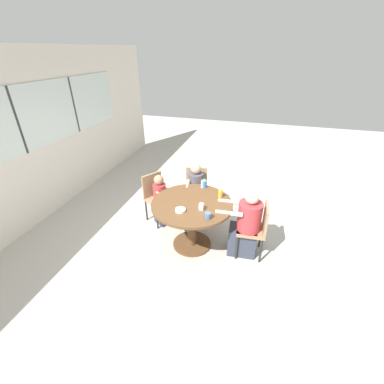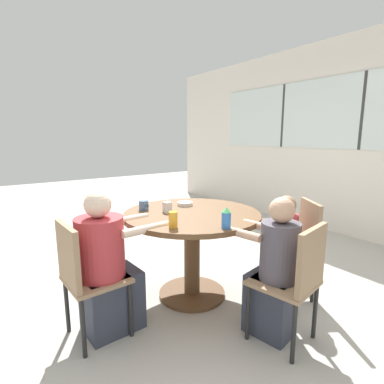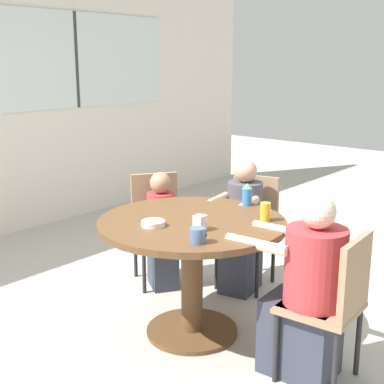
# 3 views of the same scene
# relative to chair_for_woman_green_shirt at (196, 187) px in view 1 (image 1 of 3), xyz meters

# --- Properties ---
(ground_plane) EXTENTS (16.00, 16.00, 0.00)m
(ground_plane) POSITION_rel_chair_for_woman_green_shirt_xyz_m (-0.95, -0.19, -0.52)
(ground_plane) COLOR #B2ADA3
(wall_back_with_windows) EXTENTS (8.40, 0.08, 2.80)m
(wall_back_with_windows) POSITION_rel_chair_for_woman_green_shirt_xyz_m (-0.95, 2.63, 0.91)
(wall_back_with_windows) COLOR silver
(wall_back_with_windows) RESTS_ON ground_plane
(dining_table) EXTENTS (1.19, 1.19, 0.78)m
(dining_table) POSITION_rel_chair_for_woman_green_shirt_xyz_m (-0.95, -0.19, 0.07)
(dining_table) COLOR brown
(dining_table) RESTS_ON ground_plane
(chair_for_woman_green_shirt) EXTENTS (0.47, 0.47, 0.87)m
(chair_for_woman_green_shirt) POSITION_rel_chair_for_woman_green_shirt_xyz_m (0.00, 0.00, 0.00)
(chair_for_woman_green_shirt) COLOR #937556
(chair_for_woman_green_shirt) RESTS_ON ground_plane
(chair_for_man_blue_shirt) EXTENTS (0.43, 0.43, 0.87)m
(chair_for_man_blue_shirt) POSITION_rel_chair_for_woman_green_shirt_xyz_m (-0.88, -1.16, 0.00)
(chair_for_man_blue_shirt) COLOR #937556
(chair_for_man_blue_shirt) RESTS_ON ground_plane
(chair_for_toddler) EXTENTS (0.55, 0.55, 0.87)m
(chair_for_toddler) POSITION_rel_chair_for_woman_green_shirt_xyz_m (-0.43, 0.62, 0.00)
(chair_for_toddler) COLOR #937556
(chair_for_toddler) RESTS_ON ground_plane
(person_woman_green_shirt) EXTENTS (0.53, 0.36, 1.03)m
(person_woman_green_shirt) POSITION_rel_chair_for_woman_green_shirt_xyz_m (-0.16, -0.03, -0.05)
(person_woman_green_shirt) COLOR #333847
(person_woman_green_shirt) RESTS_ON ground_plane
(person_man_blue_shirt) EXTENTS (0.39, 0.65, 1.06)m
(person_man_blue_shirt) POSITION_rel_chair_for_woman_green_shirt_xyz_m (-0.89, -0.99, -0.05)
(person_man_blue_shirt) COLOR #333847
(person_man_blue_shirt) RESTS_ON ground_plane
(person_toddler) EXTENTS (0.39, 0.45, 0.92)m
(person_toddler) POSITION_rel_chair_for_woman_green_shirt_xyz_m (-0.51, 0.49, -0.09)
(person_toddler) COLOR #333847
(person_toddler) RESTS_ON ground_plane
(coffee_mug) EXTENTS (0.09, 0.09, 0.09)m
(coffee_mug) POSITION_rel_chair_for_woman_green_shirt_xyz_m (-1.26, -0.50, 0.30)
(coffee_mug) COLOR slate
(coffee_mug) RESTS_ON dining_table
(sippy_cup) EXTENTS (0.07, 0.07, 0.16)m
(sippy_cup) POSITION_rel_chair_for_woman_green_shirt_xyz_m (-0.43, -0.25, 0.34)
(sippy_cup) COLOR blue
(sippy_cup) RESTS_ON dining_table
(juice_glass) EXTENTS (0.06, 0.06, 0.12)m
(juice_glass) POSITION_rel_chair_for_woman_green_shirt_xyz_m (-0.67, -0.56, 0.32)
(juice_glass) COLOR gold
(juice_glass) RESTS_ON dining_table
(milk_carton_small) EXTENTS (0.06, 0.06, 0.09)m
(milk_carton_small) POSITION_rel_chair_for_woman_green_shirt_xyz_m (-1.07, -0.37, 0.31)
(milk_carton_small) COLOR silver
(milk_carton_small) RESTS_ON dining_table
(bowl_white_shallow) EXTENTS (0.14, 0.14, 0.03)m
(bowl_white_shallow) POSITION_rel_chair_for_woman_green_shirt_xyz_m (-1.20, -0.10, 0.28)
(bowl_white_shallow) COLOR silver
(bowl_white_shallow) RESTS_ON dining_table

